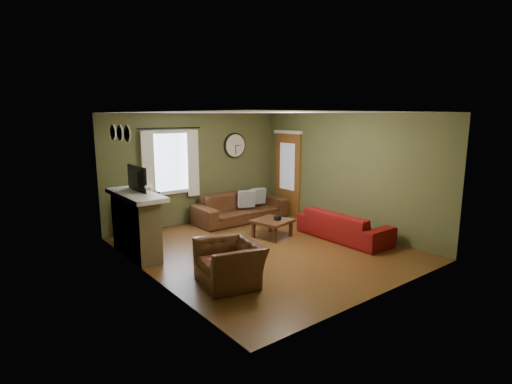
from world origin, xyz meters
TOP-DOWN VIEW (x-y plane):
  - floor at (0.00, 0.00)m, footprint 4.60×5.20m
  - ceiling at (0.00, 0.00)m, footprint 4.60×5.20m
  - wall_left at (-2.30, 0.00)m, footprint 0.00×5.20m
  - wall_right at (2.30, 0.00)m, footprint 0.00×5.20m
  - wall_back at (0.00, 2.60)m, footprint 4.60×0.00m
  - wall_front at (0.00, -2.60)m, footprint 4.60×0.00m
  - fireplace at (-2.10, 1.15)m, footprint 0.40×1.40m
  - firebox at (-1.91, 1.15)m, footprint 0.04×0.60m
  - mantel at (-2.07, 1.15)m, footprint 0.58×1.60m
  - tv at (-2.05, 1.30)m, footprint 0.08×0.60m
  - tv_screen at (-1.97, 1.30)m, footprint 0.02×0.62m
  - medallion_left at (-2.28, 0.80)m, footprint 0.28×0.28m
  - medallion_mid at (-2.28, 1.15)m, footprint 0.28×0.28m
  - medallion_right at (-2.28, 1.50)m, footprint 0.28×0.28m
  - window_pane at (-0.70, 2.58)m, footprint 1.00×0.02m
  - curtain_rod at (-0.70, 2.48)m, footprint 0.03×0.03m
  - curtain_left at (-1.25, 2.48)m, footprint 0.28×0.04m
  - curtain_right at (-0.15, 2.48)m, footprint 0.28×0.04m
  - wall_clock at (1.10, 2.55)m, footprint 0.64×0.06m
  - door at (2.27, 1.85)m, footprint 0.05×0.90m
  - bookshelf at (-1.49, 2.42)m, footprint 0.77×0.33m
  - book at (-1.58, 2.46)m, footprint 0.24×0.27m
  - sofa_brown at (0.86, 2.00)m, footprint 2.32×0.91m
  - pillow_left at (0.97, 1.90)m, footprint 0.43×0.26m
  - pillow_right at (1.40, 2.00)m, footprint 0.40×0.18m
  - sofa_red at (1.71, -0.52)m, footprint 0.79×2.02m
  - armchair at (-1.43, -0.92)m, footprint 1.06×1.16m
  - coffee_table at (0.61, 0.49)m, footprint 0.85×0.85m
  - tissue_box at (0.68, 0.40)m, footprint 0.14×0.14m
  - wine_glass_a at (-2.05, 0.54)m, footprint 0.07×0.07m
  - wine_glass_b at (-2.05, 0.68)m, footprint 0.07×0.07m

SIDE VIEW (x-z plane):
  - floor at x=0.00m, z-range 0.00..0.00m
  - coffee_table at x=0.61m, z-range 0.00..0.38m
  - sofa_red at x=1.71m, z-range 0.00..0.59m
  - firebox at x=-1.91m, z-range 0.02..0.57m
  - armchair at x=-1.43m, z-range 0.00..0.65m
  - sofa_brown at x=0.86m, z-range 0.00..0.68m
  - tissue_box at x=0.68m, z-range 0.36..0.44m
  - bookshelf at x=-1.49m, z-range 0.00..0.91m
  - fireplace at x=-2.10m, z-range 0.00..1.10m
  - pillow_left at x=0.97m, z-range 0.34..0.76m
  - pillow_right at x=1.40m, z-range 0.36..0.74m
  - book at x=-1.58m, z-range 0.95..0.97m
  - door at x=2.27m, z-range 0.00..2.10m
  - mantel at x=-2.07m, z-range 1.10..1.18m
  - wine_glass_a at x=-2.05m, z-range 1.18..1.37m
  - wine_glass_b at x=-2.05m, z-range 1.18..1.37m
  - wall_left at x=-2.30m, z-range 0.00..2.60m
  - wall_right at x=2.30m, z-range 0.00..2.60m
  - wall_back at x=0.00m, z-range 0.00..2.60m
  - wall_front at x=0.00m, z-range 0.00..2.60m
  - tv at x=-2.05m, z-range 1.18..1.53m
  - tv_screen at x=-1.97m, z-range 1.23..1.59m
  - curtain_left at x=-1.25m, z-range 0.67..2.23m
  - curtain_right at x=-0.15m, z-range 0.67..2.23m
  - window_pane at x=-0.70m, z-range 0.85..2.15m
  - wall_clock at x=1.10m, z-range 1.48..2.12m
  - medallion_left at x=-2.28m, z-range 2.24..2.26m
  - medallion_mid at x=-2.28m, z-range 2.24..2.26m
  - medallion_right at x=-2.28m, z-range 2.24..2.26m
  - curtain_rod at x=-0.70m, z-range 1.52..3.02m
  - ceiling at x=0.00m, z-range 2.60..2.60m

